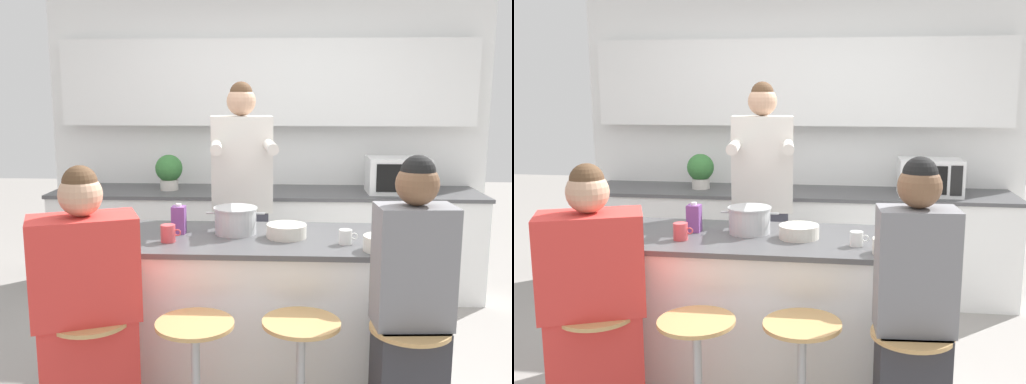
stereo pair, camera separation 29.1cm
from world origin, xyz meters
TOP-DOWN VIEW (x-y plane):
  - ground_plane at (0.00, 0.00)m, footprint 16.00×16.00m
  - wall_back at (0.00, 1.98)m, footprint 3.96×0.22m
  - back_counter at (0.00, 1.65)m, footprint 3.68×0.68m
  - kitchen_island at (0.00, 0.00)m, footprint 1.91×0.77m
  - bar_stool_leftmost at (-0.76, -0.65)m, footprint 0.38×0.38m
  - bar_stool_center_left at (-0.25, -0.66)m, footprint 0.38×0.38m
  - bar_stool_center_right at (0.25, -0.62)m, footprint 0.38×0.38m
  - person_cooking at (-0.13, 0.60)m, footprint 0.48×0.62m
  - person_wrapped_blanket at (-0.79, -0.63)m, footprint 0.57×0.46m
  - person_seated_near at (0.77, -0.63)m, footprint 0.37×0.29m
  - cooking_pot at (-0.12, 0.07)m, footprint 0.35×0.26m
  - fruit_bowl at (0.69, -0.26)m, footprint 0.21×0.21m
  - mixing_bowl_steel at (0.18, -0.01)m, footprint 0.23×0.23m
  - coffee_cup_near at (-0.48, -0.14)m, footprint 0.12×0.08m
  - coffee_cup_far at (0.51, -0.13)m, footprint 0.10×0.07m
  - juice_carton at (-0.46, 0.06)m, footprint 0.08×0.08m
  - microwave at (1.12, 1.60)m, footprint 0.51×0.35m
  - potted_plant at (-0.84, 1.65)m, footprint 0.24×0.24m

SIDE VIEW (x-z plane):
  - ground_plane at x=0.00m, z-range 0.00..0.00m
  - bar_stool_leftmost at x=-0.76m, z-range 0.04..0.70m
  - bar_stool_center_left at x=-0.25m, z-range 0.04..0.70m
  - bar_stool_center_right at x=0.25m, z-range 0.04..0.70m
  - back_counter at x=0.00m, z-range 0.00..0.90m
  - kitchen_island at x=0.00m, z-range 0.01..0.92m
  - person_wrapped_blanket at x=-0.79m, z-range -0.04..1.37m
  - person_seated_near at x=0.77m, z-range -0.05..1.42m
  - person_cooking at x=-0.13m, z-range 0.00..1.81m
  - mixing_bowl_steel at x=0.18m, z-range 0.92..1.00m
  - fruit_bowl at x=0.69m, z-range 0.92..1.00m
  - coffee_cup_far at x=0.51m, z-range 0.92..1.00m
  - coffee_cup_near at x=-0.48m, z-range 0.92..1.02m
  - cooking_pot at x=-0.12m, z-range 0.92..1.08m
  - juice_carton at x=-0.46m, z-range 0.91..1.09m
  - microwave at x=1.12m, z-range 0.90..1.20m
  - potted_plant at x=-0.84m, z-range 0.92..1.23m
  - wall_back at x=0.00m, z-range 0.19..2.89m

